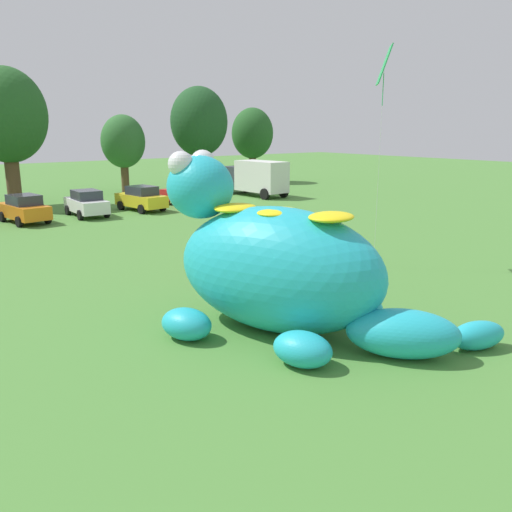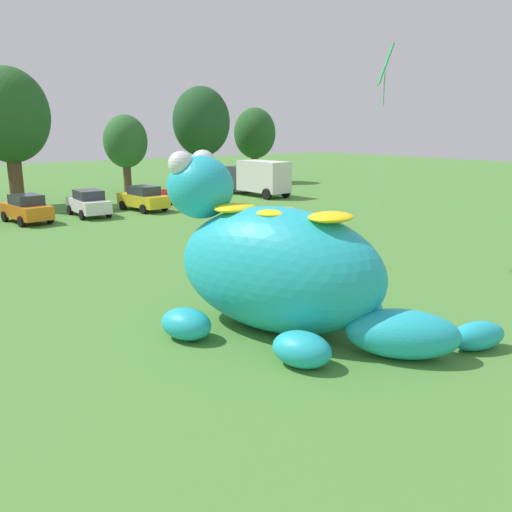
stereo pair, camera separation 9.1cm
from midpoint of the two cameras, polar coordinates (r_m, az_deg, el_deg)
name	(u,v)px [view 1 (the left image)]	position (r m, az deg, el deg)	size (l,w,h in m)	color
ground_plane	(279,326)	(15.74, 2.33, -7.52)	(160.00, 160.00, 0.00)	#4C8438
giant_inflatable_creature	(278,267)	(15.01, 2.24, -1.23)	(7.33, 8.76, 5.01)	#23B2C6
car_orange	(24,209)	(35.35, -23.61, 4.65)	(2.34, 4.29, 1.72)	orange
car_white	(86,203)	(36.55, -17.74, 5.40)	(2.05, 4.16, 1.72)	white
car_yellow	(141,198)	(38.08, -12.22, 6.04)	(2.37, 4.30, 1.72)	yellow
car_red	(186,194)	(40.05, -7.56, 6.59)	(2.42, 4.32, 1.72)	red
box_truck	(256,177)	(45.33, -0.09, 8.46)	(2.64, 6.50, 2.95)	#333842
tree_centre_left	(7,116)	(42.50, -25.17, 13.38)	(5.53, 5.53, 9.82)	brown
tree_centre	(123,142)	(48.89, -14.08, 11.75)	(3.81, 3.81, 6.76)	brown
tree_centre_right	(199,122)	(50.77, -6.16, 14.01)	(5.25, 5.25, 9.32)	brown
tree_mid_right	(252,134)	(56.65, -0.43, 12.93)	(4.31, 4.31, 7.64)	brown
spectator_mid_field	(212,254)	(20.91, -4.80, 0.23)	(0.38, 0.26, 1.71)	black
tethered_flying_kite	(384,69)	(22.10, 13.41, 18.89)	(1.13, 1.13, 8.70)	brown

